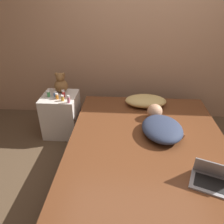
{
  "coord_description": "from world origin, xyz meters",
  "views": [
    {
      "loc": [
        -0.25,
        -1.87,
        1.84
      ],
      "look_at": [
        -0.4,
        0.26,
        0.61
      ],
      "focal_mm": 35.0,
      "sensor_mm": 36.0,
      "label": 1
    }
  ],
  "objects_px": {
    "person_lying": "(161,126)",
    "bottle_green": "(48,94)",
    "bottle_amber": "(62,98)",
    "bottle_red": "(63,94)",
    "teddy_bear": "(61,84)",
    "pillow": "(146,101)",
    "bottle_orange": "(57,96)",
    "laptop": "(214,179)",
    "bottle_pink": "(68,99)",
    "bottle_blue": "(55,94)"
  },
  "relations": [
    {
      "from": "pillow",
      "to": "bottle_orange",
      "type": "relative_size",
      "value": 7.19
    },
    {
      "from": "pillow",
      "to": "bottle_orange",
      "type": "bearing_deg",
      "value": -171.43
    },
    {
      "from": "bottle_green",
      "to": "bottle_red",
      "type": "bearing_deg",
      "value": -1.0
    },
    {
      "from": "bottle_orange",
      "to": "pillow",
      "type": "bearing_deg",
      "value": 8.57
    },
    {
      "from": "teddy_bear",
      "to": "bottle_pink",
      "type": "distance_m",
      "value": 0.36
    },
    {
      "from": "bottle_blue",
      "to": "bottle_pink",
      "type": "relative_size",
      "value": 0.67
    },
    {
      "from": "bottle_green",
      "to": "bottle_amber",
      "type": "bearing_deg",
      "value": -26.96
    },
    {
      "from": "person_lying",
      "to": "bottle_pink",
      "type": "bearing_deg",
      "value": 155.14
    },
    {
      "from": "bottle_pink",
      "to": "pillow",
      "type": "bearing_deg",
      "value": 15.35
    },
    {
      "from": "bottle_orange",
      "to": "bottle_red",
      "type": "bearing_deg",
      "value": 39.83
    },
    {
      "from": "bottle_amber",
      "to": "bottle_pink",
      "type": "xyz_separation_m",
      "value": [
        0.09,
        -0.05,
        0.01
      ]
    },
    {
      "from": "bottle_green",
      "to": "bottle_pink",
      "type": "xyz_separation_m",
      "value": [
        0.31,
        -0.16,
        0.01
      ]
    },
    {
      "from": "bottle_blue",
      "to": "person_lying",
      "type": "bearing_deg",
      "value": -21.38
    },
    {
      "from": "bottle_amber",
      "to": "teddy_bear",
      "type": "bearing_deg",
      "value": 107.31
    },
    {
      "from": "pillow",
      "to": "bottle_amber",
      "type": "bearing_deg",
      "value": -168.35
    },
    {
      "from": "bottle_pink",
      "to": "bottle_red",
      "type": "bearing_deg",
      "value": 123.87
    },
    {
      "from": "laptop",
      "to": "bottle_amber",
      "type": "relative_size",
      "value": 5.38
    },
    {
      "from": "bottle_red",
      "to": "teddy_bear",
      "type": "bearing_deg",
      "value": 113.58
    },
    {
      "from": "bottle_orange",
      "to": "person_lying",
      "type": "bearing_deg",
      "value": -18.9
    },
    {
      "from": "person_lying",
      "to": "bottle_pink",
      "type": "height_order",
      "value": "bottle_pink"
    },
    {
      "from": "teddy_bear",
      "to": "bottle_green",
      "type": "relative_size",
      "value": 3.22
    },
    {
      "from": "bottle_red",
      "to": "bottle_green",
      "type": "xyz_separation_m",
      "value": [
        -0.2,
        0.0,
        -0.01
      ]
    },
    {
      "from": "bottle_orange",
      "to": "bottle_blue",
      "type": "distance_m",
      "value": 0.09
    },
    {
      "from": "bottle_pink",
      "to": "bottle_blue",
      "type": "bearing_deg",
      "value": 141.36
    },
    {
      "from": "laptop",
      "to": "teddy_bear",
      "type": "relative_size",
      "value": 1.47
    },
    {
      "from": "pillow",
      "to": "bottle_green",
      "type": "bearing_deg",
      "value": -175.08
    },
    {
      "from": "bottle_amber",
      "to": "bottle_orange",
      "type": "bearing_deg",
      "value": 151.37
    },
    {
      "from": "bottle_orange",
      "to": "bottle_green",
      "type": "xyz_separation_m",
      "value": [
        -0.13,
        0.06,
        0.0
      ]
    },
    {
      "from": "laptop",
      "to": "bottle_orange",
      "type": "distance_m",
      "value": 2.0
    },
    {
      "from": "pillow",
      "to": "bottle_orange",
      "type": "xyz_separation_m",
      "value": [
        -1.16,
        -0.17,
        0.11
      ]
    },
    {
      "from": "pillow",
      "to": "person_lying",
      "type": "relative_size",
      "value": 0.75
    },
    {
      "from": "laptop",
      "to": "bottle_green",
      "type": "height_order",
      "value": "bottle_green"
    },
    {
      "from": "teddy_bear",
      "to": "bottle_pink",
      "type": "xyz_separation_m",
      "value": [
        0.17,
        -0.31,
        -0.07
      ]
    },
    {
      "from": "laptop",
      "to": "bottle_orange",
      "type": "bearing_deg",
      "value": 165.72
    },
    {
      "from": "teddy_bear",
      "to": "bottle_red",
      "type": "height_order",
      "value": "teddy_bear"
    },
    {
      "from": "laptop",
      "to": "bottle_green",
      "type": "bearing_deg",
      "value": 166.38
    },
    {
      "from": "bottle_amber",
      "to": "bottle_green",
      "type": "bearing_deg",
      "value": 153.04
    },
    {
      "from": "bottle_pink",
      "to": "teddy_bear",
      "type": "bearing_deg",
      "value": 118.94
    },
    {
      "from": "bottle_orange",
      "to": "bottle_blue",
      "type": "bearing_deg",
      "value": 118.47
    },
    {
      "from": "pillow",
      "to": "bottle_orange",
      "type": "height_order",
      "value": "bottle_orange"
    },
    {
      "from": "person_lying",
      "to": "teddy_bear",
      "type": "height_order",
      "value": "teddy_bear"
    },
    {
      "from": "pillow",
      "to": "bottle_pink",
      "type": "xyz_separation_m",
      "value": [
        -0.98,
        -0.27,
        0.13
      ]
    },
    {
      "from": "bottle_amber",
      "to": "bottle_red",
      "type": "distance_m",
      "value": 0.11
    },
    {
      "from": "laptop",
      "to": "bottle_amber",
      "type": "height_order",
      "value": "bottle_amber"
    },
    {
      "from": "laptop",
      "to": "bottle_red",
      "type": "xyz_separation_m",
      "value": [
        -1.55,
        1.22,
        0.15
      ]
    },
    {
      "from": "laptop",
      "to": "bottle_blue",
      "type": "height_order",
      "value": "laptop"
    },
    {
      "from": "bottle_amber",
      "to": "bottle_orange",
      "type": "relative_size",
      "value": 0.99
    },
    {
      "from": "bottle_orange",
      "to": "bottle_amber",
      "type": "bearing_deg",
      "value": -28.63
    },
    {
      "from": "laptop",
      "to": "bottle_red",
      "type": "height_order",
      "value": "bottle_red"
    },
    {
      "from": "person_lying",
      "to": "bottle_green",
      "type": "distance_m",
      "value": 1.51
    }
  ]
}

